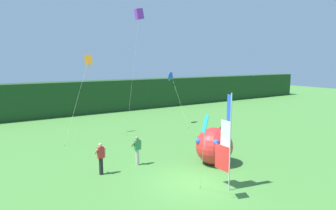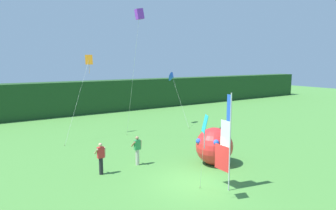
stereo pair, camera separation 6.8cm
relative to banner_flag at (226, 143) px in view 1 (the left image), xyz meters
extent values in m
plane|color=#478438|center=(-0.83, 1.36, -2.25)|extent=(120.00, 120.00, 0.00)
cube|color=#1E421E|center=(-0.83, 24.60, -0.34)|extent=(80.00, 2.40, 3.82)
cylinder|color=#B7B7BC|center=(0.00, -0.29, 0.10)|extent=(0.06, 0.06, 4.69)
cube|color=red|center=(0.00, 0.22, -0.78)|extent=(0.02, 0.97, 1.25)
cube|color=white|center=(0.00, 0.04, 0.47)|extent=(0.02, 0.60, 1.25)
cube|color=blue|center=(0.00, -0.15, 1.72)|extent=(0.02, 0.23, 1.25)
cylinder|color=#B7B2A3|center=(-2.04, 5.22, -1.77)|extent=(0.22, 0.22, 0.94)
cube|color=#2D8E4C|center=(-2.04, 5.22, -1.01)|extent=(0.36, 0.20, 0.58)
sphere|color=#A37556|center=(-2.04, 5.22, -0.60)|extent=(0.20, 0.20, 0.20)
cylinder|color=#A37556|center=(-2.27, 5.28, -0.95)|extent=(0.09, 0.48, 0.42)
cylinder|color=#A37556|center=(-1.81, 5.23, -1.04)|extent=(0.09, 0.14, 0.56)
cylinder|color=black|center=(-4.38, 4.97, -1.78)|extent=(0.22, 0.22, 0.93)
cube|color=red|center=(-4.38, 4.97, -1.01)|extent=(0.36, 0.20, 0.61)
sphere|color=tan|center=(-4.38, 4.97, -0.59)|extent=(0.20, 0.20, 0.20)
cylinder|color=tan|center=(-4.61, 5.03, -0.94)|extent=(0.09, 0.48, 0.42)
cylinder|color=tan|center=(-4.15, 4.98, -1.03)|extent=(0.09, 0.14, 0.56)
sphere|color=red|center=(1.88, 2.86, -1.14)|extent=(2.22, 2.22, 2.22)
sphere|color=blue|center=(1.30, 2.06, -0.63)|extent=(0.31, 0.31, 0.31)
sphere|color=black|center=(2.34, 2.72, -0.14)|extent=(0.31, 0.31, 0.31)
sphere|color=blue|center=(0.88, 3.12, -0.74)|extent=(0.31, 0.31, 0.31)
cylinder|color=brown|center=(-4.66, 11.74, -2.21)|extent=(0.03, 0.03, 0.08)
cylinder|color=silver|center=(-3.27, 12.85, 0.88)|extent=(2.80, 2.23, 6.26)
cube|color=orange|center=(-1.88, 13.96, 4.01)|extent=(0.62, 0.36, 0.79)
cylinder|color=orange|center=(-1.88, 13.96, 3.25)|extent=(0.02, 0.02, 0.70)
cylinder|color=brown|center=(0.51, 12.14, -2.21)|extent=(0.03, 0.03, 0.08)
cylinder|color=silver|center=(0.47, 10.78, 2.48)|extent=(0.11, 2.74, 9.45)
cube|color=purple|center=(0.42, 9.41, 7.20)|extent=(0.63, 0.53, 0.79)
cylinder|color=brown|center=(-1.00, 0.63, -2.21)|extent=(0.03, 0.03, 0.08)
cylinder|color=silver|center=(-1.42, 0.00, -0.48)|extent=(0.86, 1.28, 3.53)
cube|color=#23B2C6|center=(-1.84, -0.64, 1.28)|extent=(0.41, 0.55, 0.73)
cylinder|color=#23B2C6|center=(-1.84, -0.64, 0.56)|extent=(0.02, 0.02, 0.70)
cylinder|color=brown|center=(6.40, 11.31, -2.21)|extent=(0.03, 0.03, 0.08)
cylinder|color=silver|center=(6.26, 12.50, 0.08)|extent=(0.30, 2.40, 4.65)
cone|color=blue|center=(6.11, 13.69, 2.40)|extent=(1.02, 0.91, 0.93)
camera|label=1|loc=(-9.76, -9.89, 3.84)|focal=31.58mm
camera|label=2|loc=(-9.71, -9.92, 3.84)|focal=31.58mm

